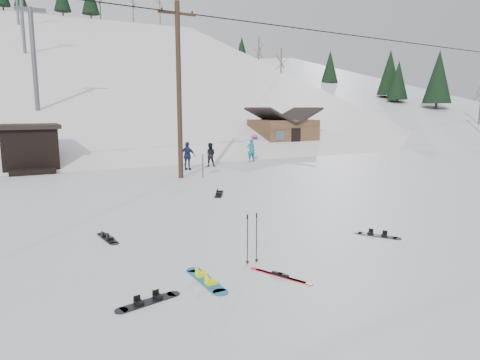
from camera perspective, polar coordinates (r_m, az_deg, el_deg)
name	(u,v)px	position (r m, az deg, el deg)	size (l,w,h in m)	color
ground	(308,272)	(10.08, 9.04, -11.99)	(200.00, 200.00, 0.00)	silver
ski_slope	(69,222)	(64.67, -21.80, -5.19)	(60.00, 75.00, 45.00)	white
ridge_right	(311,196)	(73.67, 9.44, -2.08)	(34.00, 85.00, 36.00)	silver
treeline_right	(335,134)	(64.79, 12.55, 6.06)	(20.00, 60.00, 10.00)	black
treeline_crest	(48,127)	(93.73, -24.27, 6.46)	(50.00, 6.00, 10.00)	black
utility_pole	(179,89)	(22.83, -8.14, 11.96)	(2.00, 0.26, 9.00)	#3A2819
trail_sign	(203,154)	(22.94, -4.99, 3.49)	(0.50, 0.09, 1.85)	#595B60
lift_hut	(30,148)	(28.53, -26.23, 3.91)	(3.40, 4.10, 2.75)	black
lift_tower_near	(34,53)	(37.76, -25.83, 14.98)	(2.20, 0.36, 8.00)	#595B60
lift_tower_mid	(22,14)	(58.49, -27.06, 19.06)	(2.20, 0.36, 8.00)	#595B60
cabin	(283,134)	(37.72, 5.71, 6.16)	(5.39, 4.40, 3.77)	brown
hero_snowboard	(206,280)	(9.48, -4.56, -13.13)	(0.36, 1.69, 0.12)	#1868A0
hero_skis	(280,275)	(9.74, 5.39, -12.56)	(0.75, 1.47, 0.08)	red
ski_poles	(252,238)	(10.27, 1.61, -7.75)	(0.34, 0.09, 1.23)	black
board_scatter_a	(148,301)	(8.70, -12.12, -15.54)	(1.34, 0.50, 0.10)	black
board_scatter_b	(108,238)	(12.87, -17.23, -7.40)	(0.41, 1.38, 0.10)	black
board_scatter_d	(377,235)	(13.20, 17.83, -7.01)	(0.84, 1.18, 0.09)	black
board_scatter_f	(219,194)	(18.52, -2.80, -1.84)	(0.97, 1.49, 0.12)	black
skier_teal	(251,150)	(29.68, 1.50, 3.98)	(0.59, 0.38, 1.61)	#0C6E7F
skier_dark	(210,155)	(27.39, -4.03, 3.39)	(0.74, 0.57, 1.51)	black
skier_pink	(254,144)	(35.07, 1.93, 4.81)	(1.02, 0.58, 1.57)	#BB4277
skier_navy	(188,156)	(25.92, -7.00, 3.20)	(1.00, 0.42, 1.70)	#1A2241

